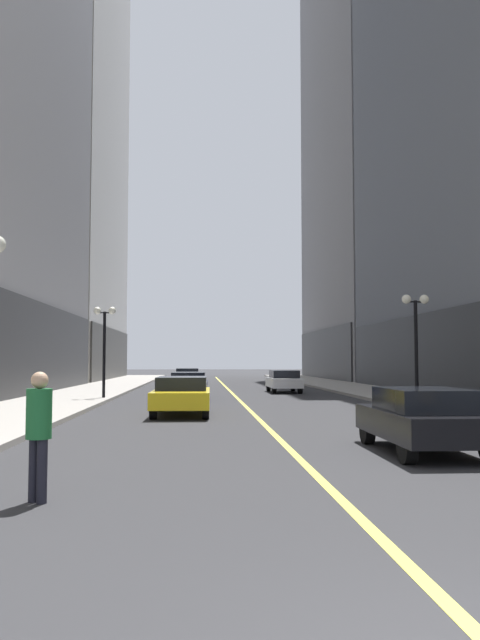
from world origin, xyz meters
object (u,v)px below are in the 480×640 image
car_grey (187,377)px  street_lamp_right_mid (416,325)px  car_navy (189,385)px  pedestrian_in_green_parka (39,426)px  car_black (423,418)px  car_yellow (182,394)px  street_lamp_left_far (104,332)px  car_white (284,380)px

car_grey → street_lamp_right_mid: bearing=-67.9°
car_navy → pedestrian_in_green_parka: size_ratio=2.64×
car_grey → street_lamp_right_mid: 24.65m
car_black → street_lamp_right_mid: size_ratio=0.92×
car_black → pedestrian_in_green_parka: (-6.72, -4.13, 0.30)m
car_yellow → street_lamp_right_mid: size_ratio=1.02×
car_yellow → car_grey: (-0.29, 24.41, -0.00)m
car_black → pedestrian_in_green_parka: pedestrian_in_green_parka is taller
car_grey → street_lamp_left_far: bearing=-102.5°
street_lamp_left_far → street_lamp_right_mid: size_ratio=1.00×
car_navy → street_lamp_left_far: street_lamp_left_far is taller
car_white → car_grey: 10.91m
car_navy → street_lamp_left_far: bearing=-170.8°
car_black → car_grey: 34.34m
car_black → street_lamp_right_mid: (3.75, 11.18, 2.54)m
car_yellow → street_lamp_right_mid: 9.42m
car_yellow → street_lamp_left_far: size_ratio=1.02×
car_navy → car_grey: bearing=91.4°
car_yellow → car_black: bearing=-61.5°
car_white → car_grey: same height
car_yellow → car_white: size_ratio=1.07×
pedestrian_in_green_parka → street_lamp_right_mid: (10.47, 15.31, 2.24)m
pedestrian_in_green_parka → street_lamp_right_mid: street_lamp_right_mid is taller
car_yellow → car_grey: bearing=90.7°
car_yellow → car_navy: same height
car_black → car_navy: same height
car_navy → street_lamp_right_mid: 11.61m
car_yellow → street_lamp_right_mid: street_lamp_right_mid is taller
car_grey → car_black: bearing=-80.9°
car_black → street_lamp_left_far: bearing=117.1°
car_grey → street_lamp_right_mid: street_lamp_right_mid is taller
car_grey → pedestrian_in_green_parka: size_ratio=2.78×
car_navy → pedestrian_in_green_parka: (-1.65, -22.43, 0.29)m
car_navy → car_grey: size_ratio=0.95×
car_navy → car_white: same height
car_yellow → car_navy: bearing=89.4°
car_white → car_grey: bearing=122.6°
car_black → car_navy: size_ratio=0.89×
car_yellow → pedestrian_in_green_parka: size_ratio=2.61×
car_white → car_navy: bearing=-130.6°
car_grey → pedestrian_in_green_parka: pedestrian_in_green_parka is taller
car_grey → street_lamp_right_mid: (9.20, -22.72, 2.54)m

